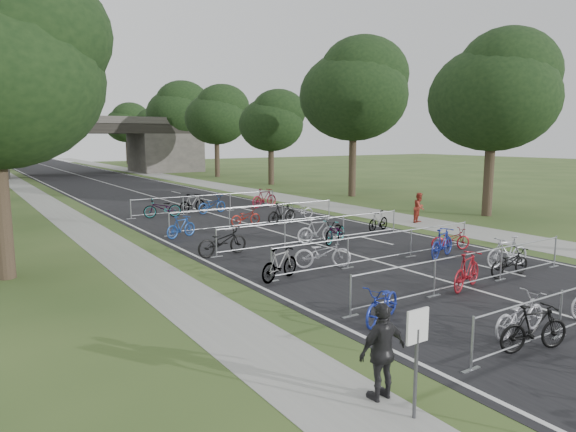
# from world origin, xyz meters

# --- Properties ---
(road) EXTENTS (11.00, 140.00, 0.01)m
(road) POSITION_xyz_m (0.00, 50.00, 0.01)
(road) COLOR black
(road) RESTS_ON ground
(sidewalk_right) EXTENTS (3.00, 140.00, 0.01)m
(sidewalk_right) POSITION_xyz_m (8.00, 50.00, 0.01)
(sidewalk_right) COLOR gray
(sidewalk_right) RESTS_ON ground
(sidewalk_left) EXTENTS (2.00, 140.00, 0.01)m
(sidewalk_left) POSITION_xyz_m (-7.50, 50.00, 0.01)
(sidewalk_left) COLOR gray
(sidewalk_left) RESTS_ON ground
(lane_markings) EXTENTS (0.12, 140.00, 0.00)m
(lane_markings) POSITION_xyz_m (0.00, 50.00, 0.00)
(lane_markings) COLOR silver
(lane_markings) RESTS_ON ground
(overpass_bridge) EXTENTS (31.00, 8.00, 7.05)m
(overpass_bridge) POSITION_xyz_m (0.00, 65.00, 3.53)
(overpass_bridge) COLOR #3F3C38
(overpass_bridge) RESTS_ON ground
(park_sign) EXTENTS (0.45, 0.06, 1.83)m
(park_sign) POSITION_xyz_m (-6.80, 3.00, 1.27)
(park_sign) COLOR #4C4C51
(park_sign) RESTS_ON ground
(tree_right_0) EXTENTS (7.17, 7.17, 10.93)m
(tree_right_0) POSITION_xyz_m (13.11, 15.93, 6.92)
(tree_right_0) COLOR #33261C
(tree_right_0) RESTS_ON ground
(tree_right_1) EXTENTS (8.18, 8.18, 12.47)m
(tree_right_1) POSITION_xyz_m (13.11, 27.93, 7.90)
(tree_right_1) COLOR #33261C
(tree_right_1) RESTS_ON ground
(tree_right_2) EXTENTS (6.16, 6.16, 9.39)m
(tree_right_2) POSITION_xyz_m (13.11, 39.93, 5.95)
(tree_right_2) COLOR #33261C
(tree_right_2) RESTS_ON ground
(tree_right_3) EXTENTS (7.17, 7.17, 10.93)m
(tree_right_3) POSITION_xyz_m (13.11, 51.93, 6.92)
(tree_right_3) COLOR #33261C
(tree_right_3) RESTS_ON ground
(tree_right_4) EXTENTS (8.18, 8.18, 12.47)m
(tree_right_4) POSITION_xyz_m (13.11, 63.93, 7.90)
(tree_right_4) COLOR #33261C
(tree_right_4) RESTS_ON ground
(tree_right_5) EXTENTS (6.16, 6.16, 9.39)m
(tree_right_5) POSITION_xyz_m (13.11, 75.93, 5.95)
(tree_right_5) COLOR #33261C
(tree_right_5) RESTS_ON ground
(tree_right_6) EXTENTS (7.17, 7.17, 10.93)m
(tree_right_6) POSITION_xyz_m (13.11, 87.93, 6.92)
(tree_right_6) COLOR #33261C
(tree_right_6) RESTS_ON ground
(barrier_row_2) EXTENTS (9.70, 0.08, 1.10)m
(barrier_row_2) POSITION_xyz_m (0.00, 7.20, 0.55)
(barrier_row_2) COLOR #9A9DA2
(barrier_row_2) RESTS_ON ground
(barrier_row_3) EXTENTS (9.70, 0.08, 1.10)m
(barrier_row_3) POSITION_xyz_m (0.00, 11.00, 0.55)
(barrier_row_3) COLOR #9A9DA2
(barrier_row_3) RESTS_ON ground
(barrier_row_4) EXTENTS (9.70, 0.08, 1.10)m
(barrier_row_4) POSITION_xyz_m (0.00, 15.00, 0.55)
(barrier_row_4) COLOR #9A9DA2
(barrier_row_4) RESTS_ON ground
(barrier_row_5) EXTENTS (9.70, 0.08, 1.10)m
(barrier_row_5) POSITION_xyz_m (0.00, 20.00, 0.55)
(barrier_row_5) COLOR #9A9DA2
(barrier_row_5) RESTS_ON ground
(barrier_row_6) EXTENTS (9.70, 0.08, 1.10)m
(barrier_row_6) POSITION_xyz_m (0.00, 26.00, 0.55)
(barrier_row_6) COLOR #9A9DA2
(barrier_row_6) RESTS_ON ground
(bike_4) EXTENTS (1.76, 0.94, 1.02)m
(bike_4) POSITION_xyz_m (-2.75, 3.47, 0.51)
(bike_4) COLOR black
(bike_4) RESTS_ON ground
(bike_5) EXTENTS (1.85, 0.70, 0.96)m
(bike_5) POSITION_xyz_m (-2.19, 4.16, 0.48)
(bike_5) COLOR #B8B7BF
(bike_5) RESTS_ON ground
(bike_8) EXTENTS (1.90, 1.30, 0.95)m
(bike_8) POSITION_xyz_m (-4.19, 6.48, 0.47)
(bike_8) COLOR navy
(bike_8) RESTS_ON ground
(bike_9) EXTENTS (1.96, 1.06, 1.13)m
(bike_9) POSITION_xyz_m (-0.22, 7.12, 0.57)
(bike_9) COLOR maroon
(bike_9) RESTS_ON ground
(bike_10) EXTENTS (1.77, 0.72, 0.91)m
(bike_10) POSITION_xyz_m (2.16, 7.32, 0.46)
(bike_10) COLOR black
(bike_10) RESTS_ON ground
(bike_11) EXTENTS (1.87, 0.83, 1.09)m
(bike_11) POSITION_xyz_m (3.19, 8.09, 0.54)
(bike_11) COLOR #AAABB2
(bike_11) RESTS_ON ground
(bike_12) EXTENTS (1.80, 1.04, 1.05)m
(bike_12) POSITION_xyz_m (-4.30, 11.00, 0.52)
(bike_12) COLOR #9A9DA2
(bike_12) RESTS_ON ground
(bike_13) EXTENTS (2.09, 1.48, 1.04)m
(bike_13) POSITION_xyz_m (-2.23, 11.51, 0.52)
(bike_13) COLOR #A5A5AD
(bike_13) RESTS_ON ground
(bike_14) EXTENTS (1.93, 1.06, 1.12)m
(bike_14) POSITION_xyz_m (2.41, 10.27, 0.56)
(bike_14) COLOR navy
(bike_14) RESTS_ON ground
(bike_15) EXTENTS (1.78, 1.12, 0.88)m
(bike_15) POSITION_xyz_m (3.74, 10.97, 0.44)
(bike_15) COLOR maroon
(bike_15) RESTS_ON ground
(bike_16) EXTENTS (2.15, 0.91, 1.10)m
(bike_16) POSITION_xyz_m (-4.30, 15.10, 0.55)
(bike_16) COLOR black
(bike_16) RESTS_ON ground
(bike_17) EXTENTS (1.94, 0.91, 1.12)m
(bike_17) POSITION_xyz_m (0.08, 14.94, 0.56)
(bike_17) COLOR #A9AAB1
(bike_17) RESTS_ON ground
(bike_18) EXTENTS (2.03, 1.52, 1.02)m
(bike_18) POSITION_xyz_m (0.75, 14.57, 0.51)
(bike_18) COLOR #9A9DA2
(bike_18) RESTS_ON ground
(bike_19) EXTENTS (1.68, 0.84, 0.97)m
(bike_19) POSITION_xyz_m (4.30, 15.73, 0.49)
(bike_19) COLOR #9A9DA2
(bike_19) RESTS_ON ground
(bike_20) EXTENTS (1.71, 1.01, 0.99)m
(bike_20) POSITION_xyz_m (-4.30, 19.31, 0.50)
(bike_20) COLOR #1D48A0
(bike_20) RESTS_ON ground
(bike_21) EXTENTS (1.76, 0.72, 0.91)m
(bike_21) POSITION_xyz_m (-0.32, 20.60, 0.45)
(bike_21) COLOR maroon
(bike_21) RESTS_ON ground
(bike_22) EXTENTS (1.92, 0.77, 1.12)m
(bike_22) POSITION_xyz_m (1.50, 19.98, 0.56)
(bike_22) COLOR black
(bike_22) RESTS_ON ground
(bike_23) EXTENTS (1.84, 0.65, 0.97)m
(bike_23) POSITION_xyz_m (3.05, 20.68, 0.48)
(bike_23) COLOR gray
(bike_23) RESTS_ON ground
(bike_24) EXTENTS (2.18, 1.15, 1.09)m
(bike_24) POSITION_xyz_m (-2.97, 25.49, 0.55)
(bike_24) COLOR #9A9DA2
(bike_24) RESTS_ON ground
(bike_25) EXTENTS (1.97, 1.00, 1.14)m
(bike_25) POSITION_xyz_m (-0.81, 26.36, 0.57)
(bike_25) COLOR #9A9DA2
(bike_25) RESTS_ON ground
(bike_26) EXTENTS (2.10, 1.14, 1.05)m
(bike_26) POSITION_xyz_m (0.08, 25.53, 0.52)
(bike_26) COLOR navy
(bike_26) RESTS_ON ground
(bike_27) EXTENTS (2.08, 0.91, 1.21)m
(bike_27) POSITION_xyz_m (4.08, 26.17, 0.61)
(bike_27) COLOR maroon
(bike_27) RESTS_ON ground
(pedestrian_b) EXTENTS (0.93, 0.83, 1.59)m
(pedestrian_b) POSITION_xyz_m (7.87, 16.43, 0.79)
(pedestrian_b) COLOR maroon
(pedestrian_b) RESTS_ON ground
(pedestrian_c) EXTENTS (1.00, 0.42, 1.70)m
(pedestrian_c) POSITION_xyz_m (-6.80, 3.76, 0.85)
(pedestrian_c) COLOR #242426
(pedestrian_c) RESTS_ON ground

